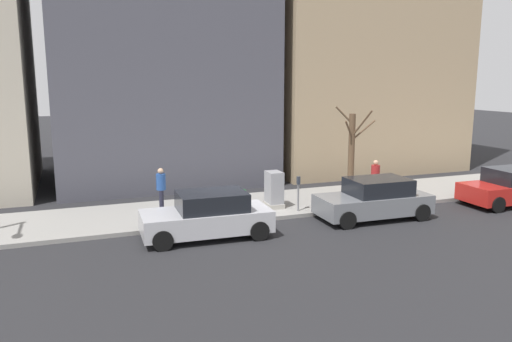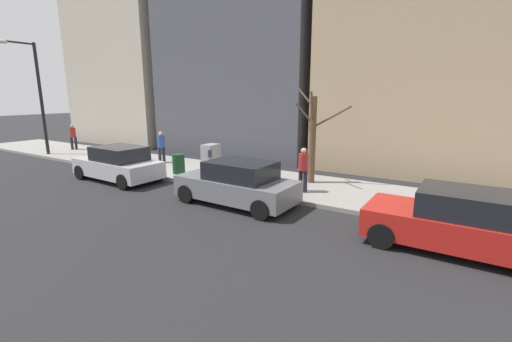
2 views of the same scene
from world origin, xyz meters
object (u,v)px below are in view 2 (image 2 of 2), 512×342
(utility_box, at_px, (211,161))
(pedestrian_midblock, at_px, (161,145))
(parked_car_grey, at_px, (237,184))
(streetlamp, at_px, (35,89))
(parked_car_red, at_px, (460,222))
(bare_tree, at_px, (313,137))
(parking_meter, at_px, (210,162))
(office_tower_right, at_px, (147,37))
(pedestrian_near_meter, at_px, (303,167))
(trash_bin, at_px, (179,164))
(parked_car_silver, at_px, (118,164))
(pedestrian_far_corner, at_px, (73,135))

(utility_box, bearing_deg, pedestrian_midblock, 76.12)
(parked_car_grey, height_order, utility_box, utility_box)
(utility_box, xyz_separation_m, streetlamp, (-1.02, 12.25, 3.17))
(parked_car_red, bearing_deg, bare_tree, 55.78)
(pedestrian_midblock, bearing_deg, parking_meter, -98.32)
(parked_car_red, distance_m, bare_tree, 6.73)
(streetlamp, relative_size, office_tower_right, 0.39)
(pedestrian_near_meter, height_order, pedestrian_midblock, same)
(parking_meter, xyz_separation_m, pedestrian_near_meter, (0.67, -3.89, 0.11))
(streetlamp, bearing_deg, parked_car_grey, -94.93)
(pedestrian_near_meter, bearing_deg, trash_bin, 22.61)
(parked_car_silver, height_order, bare_tree, bare_tree)
(parked_car_silver, height_order, pedestrian_midblock, pedestrian_midblock)
(pedestrian_near_meter, bearing_deg, bare_tree, -58.73)
(parked_car_red, xyz_separation_m, streetlamp, (1.47, 21.93, 3.28))
(parked_car_silver, distance_m, trash_bin, 2.60)
(parked_car_silver, relative_size, office_tower_right, 0.26)
(utility_box, xyz_separation_m, pedestrian_midblock, (1.05, 4.25, 0.24))
(streetlamp, height_order, bare_tree, streetlamp)
(bare_tree, bearing_deg, pedestrian_far_corner, 90.51)
(trash_bin, distance_m, pedestrian_far_corner, 11.15)
(parked_car_grey, height_order, parking_meter, parked_car_grey)
(pedestrian_far_corner, xyz_separation_m, office_tower_right, (7.58, 0.88, 7.23))
(parked_car_red, xyz_separation_m, office_tower_right, (11.20, 23.18, 7.58))
(utility_box, distance_m, office_tower_right, 17.73)
(parked_car_red, bearing_deg, pedestrian_near_meter, 66.46)
(utility_box, bearing_deg, pedestrian_far_corner, 84.85)
(streetlamp, distance_m, office_tower_right, 10.72)
(streetlamp, bearing_deg, pedestrian_far_corner, 10.02)
(pedestrian_midblock, bearing_deg, parked_car_grey, -101.96)
(office_tower_right, bearing_deg, streetlamp, -172.65)
(pedestrian_far_corner, bearing_deg, parked_car_silver, 102.85)
(utility_box, distance_m, pedestrian_far_corner, 12.69)
(streetlamp, distance_m, pedestrian_far_corner, 3.66)
(parking_meter, height_order, streetlamp, streetlamp)
(utility_box, xyz_separation_m, bare_tree, (1.29, -4.26, 1.19))
(streetlamp, bearing_deg, office_tower_right, 7.35)
(parked_car_red, xyz_separation_m, bare_tree, (3.78, 5.42, 1.30))
(parked_car_silver, height_order, parking_meter, parked_car_silver)
(parked_car_silver, xyz_separation_m, parking_meter, (1.48, -3.98, 0.24))
(pedestrian_midblock, height_order, pedestrian_far_corner, same)
(pedestrian_near_meter, bearing_deg, parked_car_red, 176.34)
(bare_tree, distance_m, pedestrian_far_corner, 16.92)
(parked_car_red, height_order, pedestrian_near_meter, pedestrian_near_meter)
(parking_meter, height_order, bare_tree, bare_tree)
(utility_box, bearing_deg, trash_bin, 104.05)
(parking_meter, relative_size, bare_tree, 0.35)
(parked_car_silver, relative_size, bare_tree, 1.11)
(parked_car_red, height_order, trash_bin, parked_car_red)
(pedestrian_midblock, bearing_deg, pedestrian_far_corner, 102.30)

